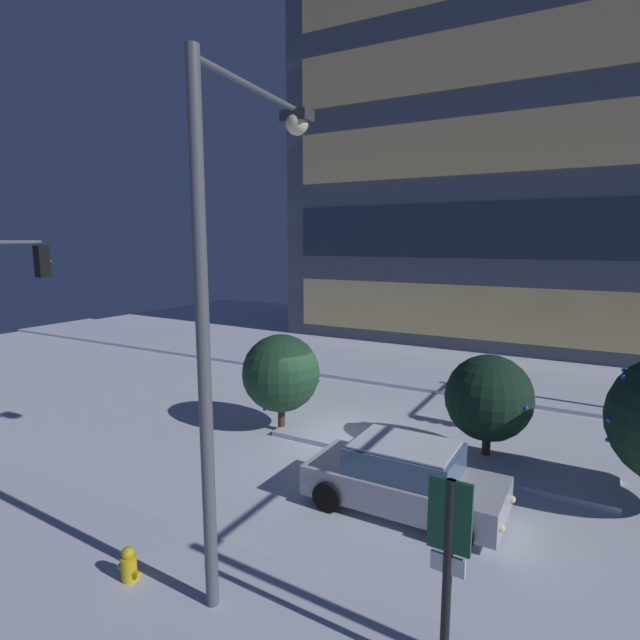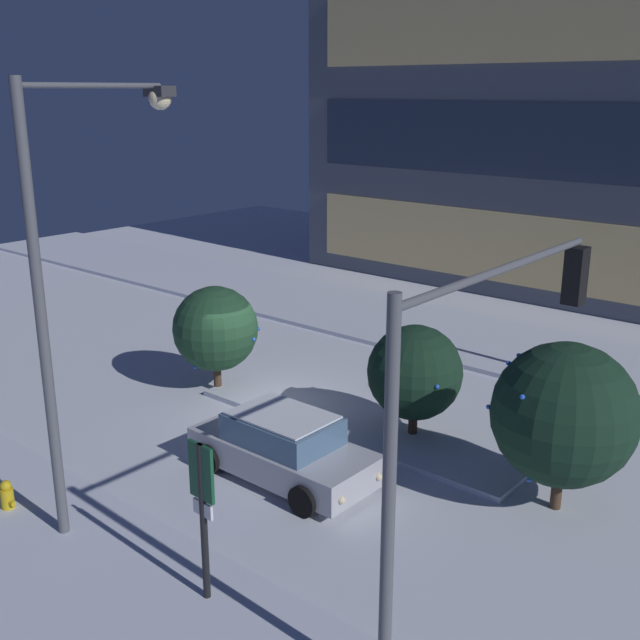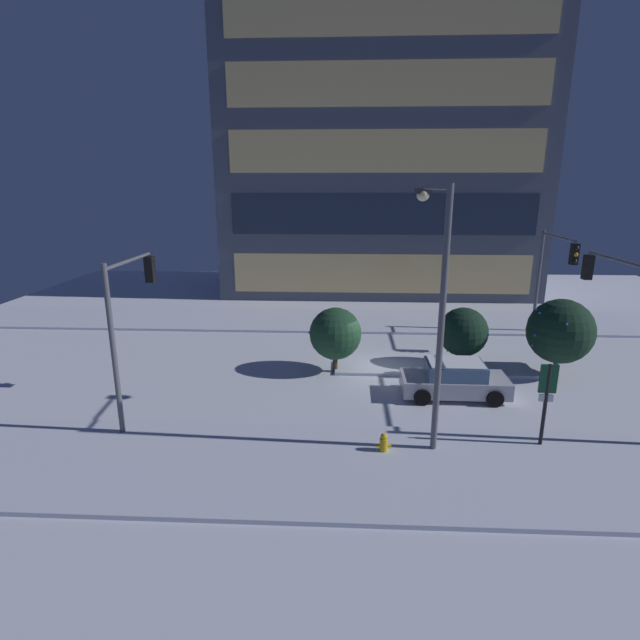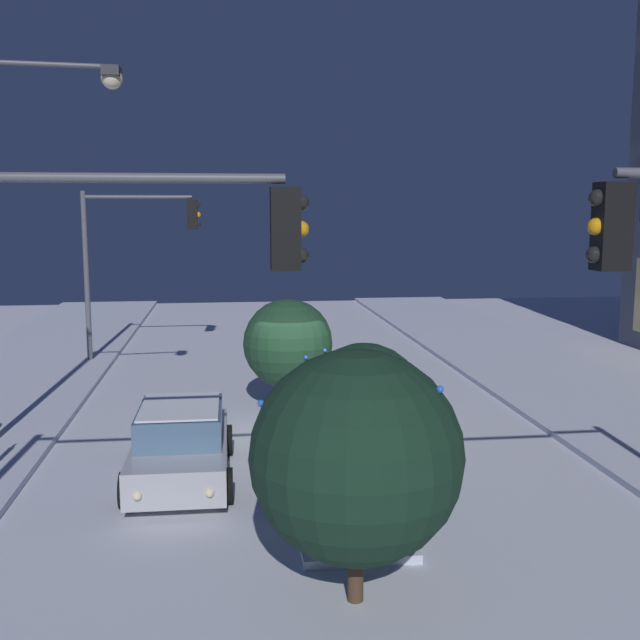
{
  "view_description": "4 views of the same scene",
  "coord_description": "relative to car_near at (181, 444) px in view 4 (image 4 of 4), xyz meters",
  "views": [
    {
      "loc": [
        6.39,
        -12.5,
        5.78
      ],
      "look_at": [
        -1.61,
        1.85,
        3.17
      ],
      "focal_mm": 28.21,
      "sensor_mm": 36.0,
      "label": 1
    },
    {
      "loc": [
        13.35,
        -13.74,
        8.13
      ],
      "look_at": [
        0.23,
        1.82,
        2.0
      ],
      "focal_mm": 43.16,
      "sensor_mm": 36.0,
      "label": 2
    },
    {
      "loc": [
        -1.45,
        -21.52,
        8.31
      ],
      "look_at": [
        -2.59,
        1.31,
        2.03
      ],
      "focal_mm": 27.84,
      "sensor_mm": 36.0,
      "label": 3
    },
    {
      "loc": [
        17.59,
        -1.79,
        5.28
      ],
      "look_at": [
        -1.69,
        0.62,
        2.44
      ],
      "focal_mm": 42.32,
      "sensor_mm": 36.0,
      "label": 4
    }
  ],
  "objects": [
    {
      "name": "traffic_light_corner_near_left",
      "position": [
        -11.98,
        -2.23,
        3.42
      ],
      "size": [
        0.32,
        4.01,
        5.93
      ],
      "rotation": [
        0.0,
        0.0,
        1.57
      ],
      "color": "#565960",
      "rests_on": "ground"
    },
    {
      "name": "traffic_light_corner_near_right",
      "position": [
        5.4,
        -1.4,
        3.47
      ],
      "size": [
        0.32,
        5.85,
        5.85
      ],
      "rotation": [
        0.0,
        0.0,
        1.57
      ],
      "color": "#565960",
      "rests_on": "ground"
    },
    {
      "name": "median_strip",
      "position": [
        -0.35,
        2.9,
        -0.64
      ],
      "size": [
        9.0,
        1.8,
        0.14
      ],
      "primitive_type": "cube",
      "color": "silver",
      "rests_on": "ground"
    },
    {
      "name": "car_near",
      "position": [
        0.0,
        0.0,
        0.0
      ],
      "size": [
        4.31,
        2.03,
        1.49
      ],
      "rotation": [
        0.0,
        0.0,
        -0.01
      ],
      "color": "#B7B7C1",
      "rests_on": "ground"
    },
    {
      "name": "ground",
      "position": [
        -3.02,
        2.73,
        -0.71
      ],
      "size": [
        52.0,
        52.0,
        0.0
      ],
      "primitive_type": "plane",
      "color": "silver"
    },
    {
      "name": "decorated_tree_left_of_median",
      "position": [
        5.07,
        2.61,
        1.34
      ],
      "size": [
        2.86,
        2.86,
        3.48
      ],
      "color": "#473323",
      "rests_on": "ground"
    },
    {
      "name": "decorated_tree_right_of_median",
      "position": [
        1.06,
        3.46,
        0.99
      ],
      "size": [
        2.27,
        2.27,
        2.84
      ],
      "color": "#473323",
      "rests_on": "ground"
    },
    {
      "name": "decorated_tree_median",
      "position": [
        -4.84,
        2.52,
        1.1
      ],
      "size": [
        2.41,
        2.35,
        2.99
      ],
      "color": "#473323",
      "rests_on": "ground"
    },
    {
      "name": "curb_strip_far",
      "position": [
        -3.02,
        11.06,
        -0.64
      ],
      "size": [
        52.0,
        5.2,
        0.14
      ],
      "primitive_type": "cube",
      "color": "silver",
      "rests_on": "ground"
    },
    {
      "name": "street_lamp_arched",
      "position": [
        -1.64,
        -3.51,
        4.69
      ],
      "size": [
        0.67,
        3.4,
        8.34
      ],
      "rotation": [
        0.0,
        0.0,
        1.66
      ],
      "color": "#565960",
      "rests_on": "ground"
    }
  ]
}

